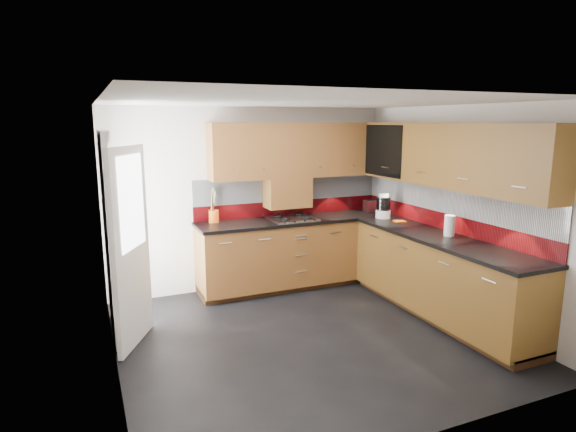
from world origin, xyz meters
name	(u,v)px	position (x,y,z in m)	size (l,w,h in m)	color
room	(311,195)	(0.00, 0.00, 1.50)	(4.00, 3.80, 2.64)	black
base_cabinets	(361,266)	(1.07, 0.72, 0.44)	(2.70, 3.20, 0.95)	brown
countertop	(362,229)	(1.05, 0.70, 0.92)	(2.72, 3.22, 0.04)	black
backsplash	(368,201)	(1.28, 0.93, 1.21)	(2.70, 3.20, 0.54)	#68090E
upper_cabinets	(373,153)	(1.23, 0.78, 1.84)	(2.50, 3.20, 0.72)	brown
extractor_hood	(287,192)	(0.45, 1.64, 1.28)	(0.60, 0.33, 0.40)	brown
glass_cabinet	(392,149)	(1.71, 1.07, 1.87)	(0.32, 0.80, 0.66)	black
back_door	(118,241)	(-1.78, 0.75, 1.03)	(0.42, 1.19, 2.04)	white
gas_hob	(292,218)	(0.45, 1.47, 0.96)	(0.60, 0.52, 0.05)	silver
utensil_pot	(214,215)	(-0.55, 1.70, 1.04)	(0.13, 0.13, 0.46)	#C64D12
toaster	(372,206)	(1.75, 1.55, 1.02)	(0.24, 0.15, 0.17)	silver
food_processor	(383,207)	(1.61, 1.08, 1.09)	(0.20, 0.20, 0.33)	white
paper_towel	(449,226)	(1.70, -0.09, 1.06)	(0.11, 0.11, 0.24)	white
orange_cloth	(400,221)	(1.66, 0.77, 0.95)	(0.14, 0.12, 0.02)	#D15817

